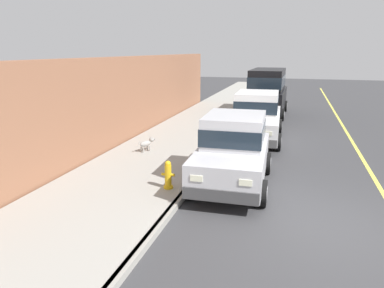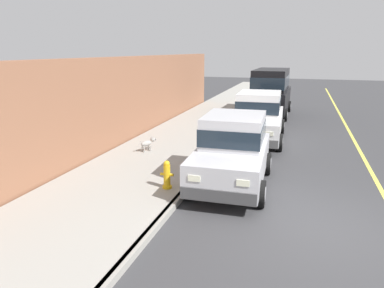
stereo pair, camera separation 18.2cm
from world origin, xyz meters
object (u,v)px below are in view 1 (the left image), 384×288
object	(u,v)px
dog_grey	(147,143)
fire_hydrant	(168,176)
car_silver_hatchback	(233,149)
car_white_sedan	(256,116)
car_black_van	(267,90)

from	to	relation	value
dog_grey	fire_hydrant	bearing A→B (deg)	-57.87
car_silver_hatchback	dog_grey	world-z (taller)	car_silver_hatchback
car_white_sedan	fire_hydrant	size ratio (longest dim) A/B	6.42
car_white_sedan	car_black_van	xyz separation A→B (m)	(-0.06, 5.83, 0.41)
dog_grey	car_silver_hatchback	bearing A→B (deg)	-29.34
fire_hydrant	dog_grey	bearing A→B (deg)	122.13
car_white_sedan	dog_grey	bearing A→B (deg)	-136.29
car_white_sedan	fire_hydrant	xyz separation A→B (m)	(-1.51, -6.19, -0.51)
car_silver_hatchback	car_black_van	world-z (taller)	car_black_van
car_white_sedan	dog_grey	xyz separation A→B (m)	(-3.37, -3.22, -0.55)
dog_grey	fire_hydrant	distance (m)	3.50
car_silver_hatchback	dog_grey	size ratio (longest dim) A/B	5.54
fire_hydrant	car_black_van	bearing A→B (deg)	83.14
car_white_sedan	fire_hydrant	world-z (taller)	car_white_sedan
car_black_van	fire_hydrant	bearing A→B (deg)	-96.86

